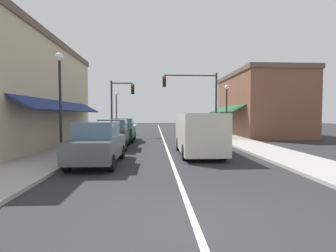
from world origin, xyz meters
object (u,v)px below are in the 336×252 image
(parked_car_second_left, at_px, (114,134))
(van_in_lane, at_px, (198,132))
(parked_car_third_left, at_px, (123,130))
(street_lamp_right_mid, at_px, (227,102))
(parked_car_nearest_left, at_px, (98,143))
(street_lamp_left_far, at_px, (116,105))
(street_lamp_left_near, at_px, (60,88))
(traffic_signal_left_corner, at_px, (119,100))
(traffic_signal_mast_arm, at_px, (198,93))

(parked_car_second_left, bearing_deg, van_in_lane, -30.78)
(parked_car_third_left, bearing_deg, street_lamp_right_mid, 3.92)
(parked_car_nearest_left, xyz_separation_m, parked_car_third_left, (-0.09, 9.02, 0.00))
(street_lamp_right_mid, distance_m, street_lamp_left_far, 12.33)
(parked_car_nearest_left, height_order, parked_car_third_left, same)
(parked_car_nearest_left, relative_size, street_lamp_left_far, 0.92)
(parked_car_third_left, relative_size, street_lamp_left_far, 0.92)
(parked_car_third_left, bearing_deg, parked_car_second_left, -91.69)
(street_lamp_right_mid, bearing_deg, parked_car_second_left, -150.59)
(street_lamp_left_near, height_order, street_lamp_left_far, street_lamp_left_near)
(van_in_lane, bearing_deg, street_lamp_left_far, 113.84)
(van_in_lane, bearing_deg, traffic_signal_left_corner, 116.69)
(traffic_signal_mast_arm, distance_m, street_lamp_right_mid, 3.02)
(traffic_signal_left_corner, height_order, street_lamp_left_near, traffic_signal_left_corner)
(parked_car_second_left, relative_size, traffic_signal_mast_arm, 0.72)
(traffic_signal_left_corner, bearing_deg, parked_car_nearest_left, -85.83)
(van_in_lane, height_order, street_lamp_right_mid, street_lamp_right_mid)
(traffic_signal_left_corner, bearing_deg, parked_car_third_left, -78.90)
(parked_car_third_left, distance_m, street_lamp_right_mid, 8.60)
(parked_car_nearest_left, xyz_separation_m, van_in_lane, (4.60, 2.33, 0.27))
(parked_car_nearest_left, distance_m, parked_car_second_left, 5.00)
(parked_car_third_left, distance_m, street_lamp_left_far, 8.41)
(parked_car_third_left, height_order, traffic_signal_mast_arm, traffic_signal_mast_arm)
(parked_car_second_left, xyz_separation_m, traffic_signal_mast_arm, (6.37, 6.81, 3.06))
(parked_car_second_left, bearing_deg, street_lamp_right_mid, 28.00)
(traffic_signal_left_corner, xyz_separation_m, street_lamp_right_mid, (9.20, -3.94, -0.39))
(parked_car_second_left, xyz_separation_m, van_in_lane, (4.75, -2.67, 0.27))
(traffic_signal_mast_arm, bearing_deg, parked_car_second_left, -133.10)
(van_in_lane, height_order, traffic_signal_mast_arm, traffic_signal_mast_arm)
(van_in_lane, relative_size, traffic_signal_left_corner, 0.98)
(van_in_lane, distance_m, street_lamp_left_near, 6.97)
(van_in_lane, relative_size, street_lamp_left_far, 1.16)
(traffic_signal_left_corner, bearing_deg, street_lamp_right_mid, -23.16)
(parked_car_nearest_left, xyz_separation_m, street_lamp_left_far, (-1.75, 16.97, 2.17))
(parked_car_nearest_left, height_order, traffic_signal_mast_arm, traffic_signal_mast_arm)
(parked_car_second_left, bearing_deg, street_lamp_left_near, -117.39)
(street_lamp_left_far, bearing_deg, parked_car_second_left, -82.38)
(parked_car_third_left, bearing_deg, parked_car_nearest_left, -90.26)
(parked_car_second_left, height_order, traffic_signal_left_corner, traffic_signal_left_corner)
(parked_car_second_left, xyz_separation_m, street_lamp_left_near, (-1.81, -3.71, 2.38))
(parked_car_nearest_left, relative_size, parked_car_third_left, 1.00)
(parked_car_second_left, bearing_deg, traffic_signal_mast_arm, 45.49)
(van_in_lane, relative_size, traffic_signal_mast_arm, 0.90)
(parked_car_third_left, distance_m, traffic_signal_left_corner, 5.36)
(street_lamp_left_near, relative_size, street_lamp_left_far, 1.08)
(traffic_signal_mast_arm, bearing_deg, street_lamp_left_near, -127.87)
(traffic_signal_left_corner, xyz_separation_m, street_lamp_left_near, (-0.96, -12.36, -0.17))
(parked_car_second_left, bearing_deg, street_lamp_left_far, 96.21)
(parked_car_third_left, bearing_deg, traffic_signal_mast_arm, 22.98)
(traffic_signal_mast_arm, relative_size, street_lamp_left_far, 1.29)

